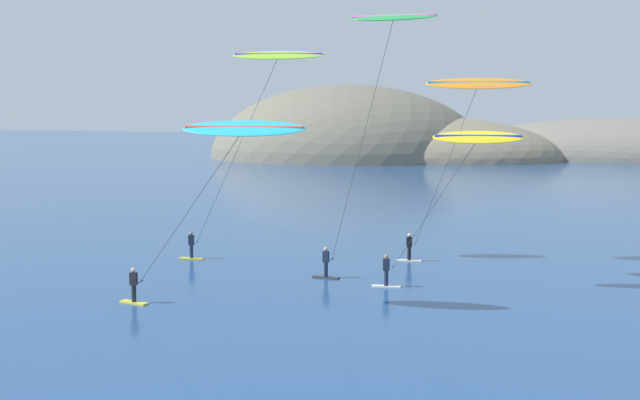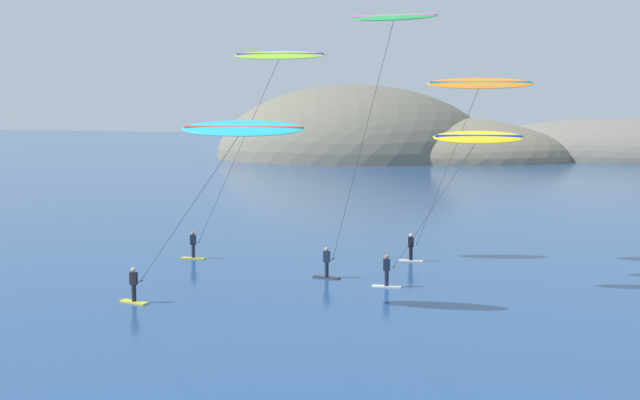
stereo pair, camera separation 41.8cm
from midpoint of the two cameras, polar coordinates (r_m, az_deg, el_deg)
name	(u,v)px [view 1 (the left image)]	position (r m, az deg, el deg)	size (l,w,h in m)	color
headland_island	(408,158)	(156.64, 6.21, 3.00)	(106.69, 50.54, 28.40)	slate
kitesurfer_yellow	(467,153)	(40.74, 10.15, 3.30)	(7.51, 2.08, 8.14)	silver
kitesurfer_green	(386,44)	(42.21, 4.43, 10.98)	(6.68, 1.34, 14.16)	#2D2D33
kitesurfer_orange	(474,94)	(48.35, 10.65, 7.43)	(7.77, 3.02, 11.10)	silver
kitesurfer_lime	(272,70)	(48.31, -3.71, 9.19)	(8.89, 3.06, 12.72)	yellow
kitesurfer_cyan	(234,141)	(36.17, -6.43, 4.19)	(9.24, 1.81, 8.72)	yellow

